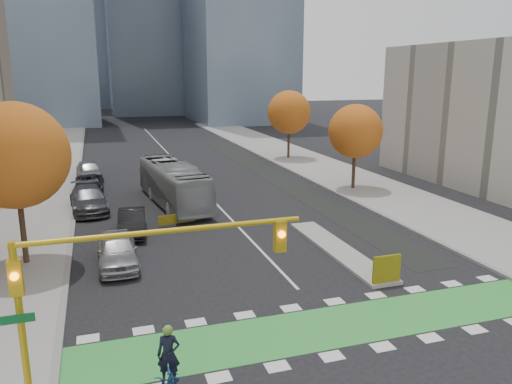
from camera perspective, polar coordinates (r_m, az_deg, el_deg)
ground at (r=18.97m, az=10.93°, el=-16.87°), size 300.00×300.00×0.00m
sidewalk_west at (r=35.89m, az=-25.70°, el=-3.15°), size 7.00×120.00×0.15m
sidewalk_east at (r=41.60m, az=14.13°, el=-0.06°), size 7.00×120.00×0.15m
curb_west at (r=35.54m, az=-20.12°, el=-2.77°), size 0.30×120.00×0.16m
curb_east at (r=39.89m, az=9.85°, el=-0.42°), size 0.30×120.00×0.16m
bike_crossing at (r=20.11m, az=8.82°, el=-14.89°), size 20.00×3.00×0.01m
centre_line at (r=55.65m, az=-9.14°, el=3.45°), size 0.15×70.00×0.01m
bike_lane_paint at (r=47.88m, az=1.65°, el=2.00°), size 2.50×50.00×0.01m
median_island at (r=27.87m, az=9.33°, el=-6.49°), size 1.60×10.00×0.16m
hazard_board at (r=23.75m, az=14.70°, el=-8.51°), size 1.40×0.12×1.30m
tree_west at (r=26.78m, az=-25.87°, el=3.76°), size 5.20×5.20×8.22m
tree_east_near at (r=41.73m, az=11.29°, el=6.81°), size 4.40×4.40×7.08m
tree_east_far at (r=56.34m, az=3.80°, el=9.08°), size 4.80×4.80×7.65m
traffic_signal_west at (r=14.76m, az=-15.71°, el=-8.81°), size 8.53×0.56×5.20m
cyclist at (r=15.93m, az=-9.86°, el=-19.86°), size 1.24×2.20×2.41m
bus at (r=37.18m, az=-9.41°, el=0.94°), size 3.95×11.46×3.13m
parked_car_a at (r=26.16m, az=-15.56°, el=-6.42°), size 1.96×4.87×1.66m
parked_car_b at (r=30.99m, az=-14.00°, el=-3.38°), size 1.95×4.61×1.48m
parked_car_c at (r=36.99m, az=-18.59°, el=-0.79°), size 2.88×6.06×1.70m
parked_car_d at (r=43.12m, az=-18.54°, el=0.92°), size 2.22×4.81×1.33m
parked_car_e at (r=47.99m, az=-18.53°, el=2.37°), size 2.65×5.27×1.72m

